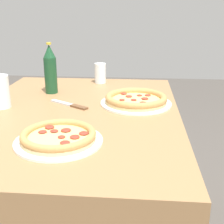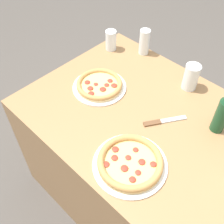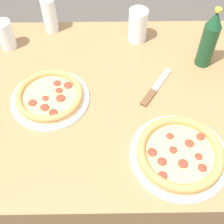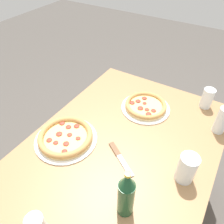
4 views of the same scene
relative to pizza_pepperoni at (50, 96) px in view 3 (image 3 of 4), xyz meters
name	(u,v)px [view 3 (image 3 of 4)]	position (x,y,z in m)	size (l,w,h in m)	color
ground_plane	(128,183)	(-0.31, -0.02, -0.77)	(8.00, 8.00, 0.00)	#4C4742
table	(132,148)	(-0.31, -0.02, -0.40)	(1.20, 0.87, 0.75)	#997047
pizza_pepperoni	(50,96)	(0.00, 0.00, 0.00)	(0.28, 0.28, 0.04)	white
pizza_salami	(180,153)	(-0.43, 0.24, 0.00)	(0.31, 0.31, 0.04)	white
glass_orange_juice	(50,17)	(0.03, -0.40, 0.05)	(0.06, 0.06, 0.15)	white
glass_water	(6,36)	(0.20, -0.29, 0.04)	(0.06, 0.06, 0.12)	white
glass_cola	(138,26)	(-0.33, -0.33, 0.05)	(0.08, 0.08, 0.14)	white
beer_bottle	(209,39)	(-0.58, -0.18, 0.10)	(0.06, 0.06, 0.25)	#194728
knife	(155,88)	(-0.38, -0.05, -0.02)	(0.13, 0.19, 0.01)	brown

